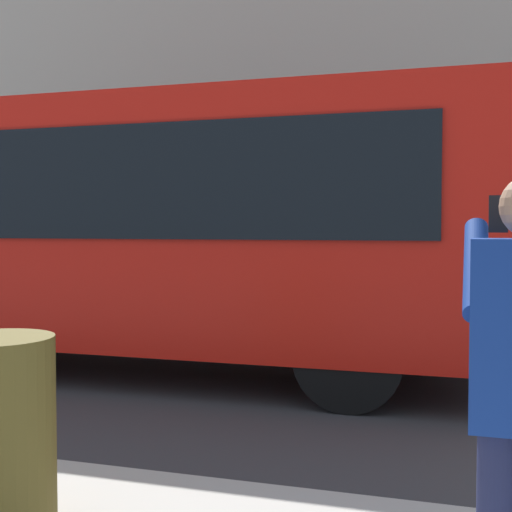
% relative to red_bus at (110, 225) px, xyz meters
% --- Properties ---
extents(red_bus, '(9.05, 2.54, 3.08)m').
position_rel_red_bus_xyz_m(red_bus, '(0.00, 0.00, 0.00)').
color(red_bus, red).
rests_on(red_bus, ground_plane).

